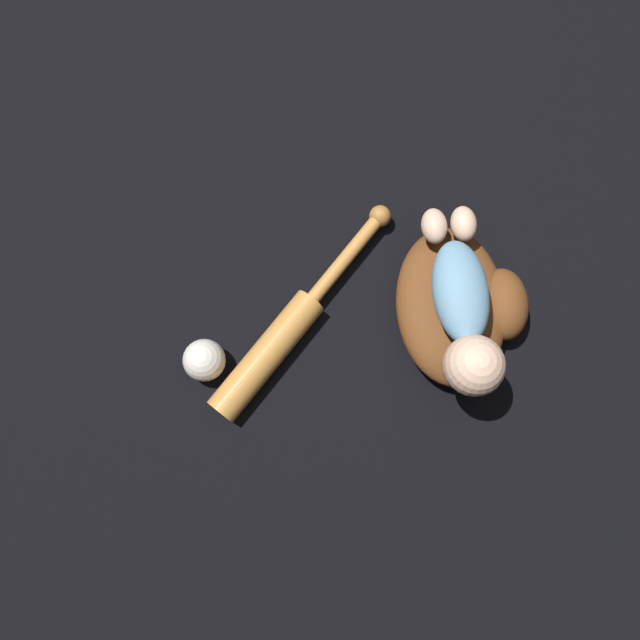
% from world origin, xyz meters
% --- Properties ---
extents(ground_plane, '(6.00, 6.00, 0.00)m').
position_xyz_m(ground_plane, '(0.00, 0.00, 0.00)').
color(ground_plane, black).
extents(baseball_glove, '(0.31, 0.25, 0.09)m').
position_xyz_m(baseball_glove, '(-0.04, 0.02, 0.05)').
color(baseball_glove, brown).
rests_on(baseball_glove, ground).
extents(baby_figure, '(0.35, 0.13, 0.10)m').
position_xyz_m(baby_figure, '(-0.00, 0.00, 0.13)').
color(baby_figure, '#6693B2').
rests_on(baby_figure, baseball_glove).
extents(baseball_bat, '(0.43, 0.33, 0.06)m').
position_xyz_m(baseball_bat, '(0.02, -0.30, 0.03)').
color(baseball_bat, '#C6843D').
rests_on(baseball_bat, ground).
extents(baseball, '(0.08, 0.08, 0.08)m').
position_xyz_m(baseball, '(0.07, -0.45, 0.04)').
color(baseball, silver).
rests_on(baseball, ground).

